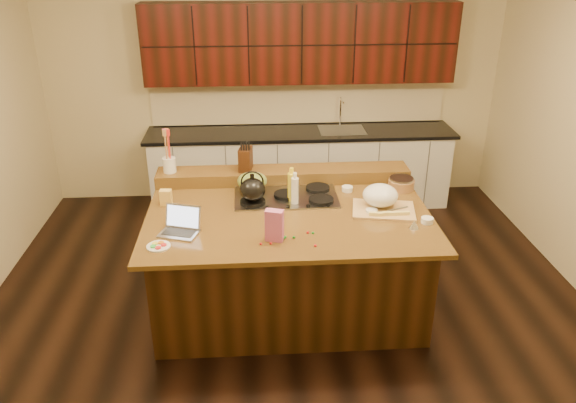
{
  "coord_description": "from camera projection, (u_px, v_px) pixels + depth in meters",
  "views": [
    {
      "loc": [
        -0.3,
        -4.27,
        3.02
      ],
      "look_at": [
        0.0,
        0.05,
        1.0
      ],
      "focal_mm": 35.0,
      "sensor_mm": 36.0,
      "label": 1
    }
  ],
  "objects": [
    {
      "name": "room",
      "position": [
        288.0,
        165.0,
        4.58
      ],
      "size": [
        5.52,
        5.02,
        2.72
      ],
      "color": "black",
      "rests_on": "ground"
    },
    {
      "name": "island",
      "position": [
        288.0,
        259.0,
        4.96
      ],
      "size": [
        2.4,
        1.6,
        0.92
      ],
      "color": "black",
      "rests_on": "ground"
    },
    {
      "name": "back_ledge",
      "position": [
        283.0,
        175.0,
        5.37
      ],
      "size": [
        2.4,
        0.3,
        0.12
      ],
      "primitive_type": "cube",
      "color": "black",
      "rests_on": "island"
    },
    {
      "name": "cooktop",
      "position": [
        286.0,
        196.0,
        5.03
      ],
      "size": [
        0.92,
        0.52,
        0.05
      ],
      "color": "gray",
      "rests_on": "island"
    },
    {
      "name": "back_counter",
      "position": [
        301.0,
        126.0,
        6.77
      ],
      "size": [
        3.7,
        0.66,
        2.4
      ],
      "color": "silver",
      "rests_on": "ground"
    },
    {
      "name": "kettle",
      "position": [
        252.0,
        190.0,
        4.84
      ],
      "size": [
        0.25,
        0.25,
        0.2
      ],
      "primitive_type": "ellipsoid",
      "rotation": [
        0.0,
        0.0,
        0.13
      ],
      "color": "black",
      "rests_on": "cooktop"
    },
    {
      "name": "green_bowl",
      "position": [
        252.0,
        181.0,
        5.09
      ],
      "size": [
        0.27,
        0.27,
        0.15
      ],
      "primitive_type": "ellipsoid",
      "rotation": [
        0.0,
        0.0,
        0.01
      ],
      "color": "olive",
      "rests_on": "cooktop"
    },
    {
      "name": "laptop",
      "position": [
        181.0,
        226.0,
        4.43
      ],
      "size": [
        0.35,
        0.31,
        0.2
      ],
      "rotation": [
        0.0,
        0.0,
        -0.31
      ],
      "color": "#B7B7BC",
      "rests_on": "island"
    },
    {
      "name": "oil_bottle",
      "position": [
        292.0,
        188.0,
        4.91
      ],
      "size": [
        0.09,
        0.09,
        0.27
      ],
      "primitive_type": "cylinder",
      "rotation": [
        0.0,
        0.0,
        0.38
      ],
      "color": "gold",
      "rests_on": "island"
    },
    {
      "name": "vinegar_bottle",
      "position": [
        295.0,
        191.0,
        4.86
      ],
      "size": [
        0.07,
        0.07,
        0.25
      ],
      "primitive_type": "cylinder",
      "rotation": [
        0.0,
        0.0,
        -0.13
      ],
      "color": "silver",
      "rests_on": "island"
    },
    {
      "name": "wooden_tray",
      "position": [
        381.0,
        199.0,
        4.8
      ],
      "size": [
        0.58,
        0.47,
        0.21
      ],
      "rotation": [
        0.0,
        0.0,
        -0.18
      ],
      "color": "tan",
      "rests_on": "island"
    },
    {
      "name": "ramekin_a",
      "position": [
        427.0,
        220.0,
        4.58
      ],
      "size": [
        0.11,
        0.11,
        0.04
      ],
      "primitive_type": "cylinder",
      "rotation": [
        0.0,
        0.0,
        -0.13
      ],
      "color": "white",
      "rests_on": "island"
    },
    {
      "name": "ramekin_b",
      "position": [
        372.0,
        212.0,
        4.73
      ],
      "size": [
        0.11,
        0.11,
        0.04
      ],
      "primitive_type": "cylinder",
      "rotation": [
        0.0,
        0.0,
        0.16
      ],
      "color": "white",
      "rests_on": "island"
    },
    {
      "name": "ramekin_c",
      "position": [
        347.0,
        189.0,
        5.17
      ],
      "size": [
        0.12,
        0.12,
        0.04
      ],
      "primitive_type": "cylinder",
      "rotation": [
        0.0,
        0.0,
        0.17
      ],
      "color": "white",
      "rests_on": "island"
    },
    {
      "name": "strainer_bowl",
      "position": [
        401.0,
        184.0,
        5.2
      ],
      "size": [
        0.3,
        0.3,
        0.09
      ],
      "primitive_type": "cylinder",
      "rotation": [
        0.0,
        0.0,
        0.28
      ],
      "color": "#996B3F",
      "rests_on": "island"
    },
    {
      "name": "kitchen_timer",
      "position": [
        414.0,
        224.0,
        4.49
      ],
      "size": [
        0.09,
        0.09,
        0.07
      ],
      "primitive_type": "cone",
      "rotation": [
        0.0,
        0.0,
        -0.18
      ],
      "color": "silver",
      "rests_on": "island"
    },
    {
      "name": "pink_bag",
      "position": [
        274.0,
        225.0,
        4.27
      ],
      "size": [
        0.15,
        0.11,
        0.25
      ],
      "primitive_type": "cube",
      "rotation": [
        0.0,
        0.0,
        -0.28
      ],
      "color": "#BB588F",
      "rests_on": "island"
    },
    {
      "name": "candy_plate",
      "position": [
        159.0,
        246.0,
        4.23
      ],
      "size": [
        0.23,
        0.23,
        0.01
      ],
      "primitive_type": "cylinder",
      "rotation": [
        0.0,
        0.0,
        -0.35
      ],
      "color": "white",
      "rests_on": "island"
    },
    {
      "name": "package_box",
      "position": [
        166.0,
        197.0,
        4.88
      ],
      "size": [
        0.1,
        0.08,
        0.14
      ],
      "primitive_type": "cube",
      "rotation": [
        0.0,
        0.0,
        -0.08
      ],
      "color": "#E9BE52",
      "rests_on": "island"
    },
    {
      "name": "utensil_crock",
      "position": [
        169.0,
        165.0,
        5.25
      ],
      "size": [
        0.13,
        0.13,
        0.14
      ],
      "primitive_type": "cylinder",
      "rotation": [
        0.0,
        0.0,
        0.09
      ],
      "color": "white",
      "rests_on": "back_ledge"
    },
    {
      "name": "knife_block",
      "position": [
        246.0,
        159.0,
        5.28
      ],
      "size": [
        0.14,
        0.2,
        0.22
      ],
      "primitive_type": "cube",
      "rotation": [
        0.0,
        0.0,
        -0.18
      ],
      "color": "black",
      "rests_on": "back_ledge"
    },
    {
      "name": "gumdrop_0",
      "position": [
        261.0,
        244.0,
        4.26
      ],
      "size": [
        0.02,
        0.02,
        0.02
      ],
      "primitive_type": "ellipsoid",
      "color": "red",
      "rests_on": "island"
    },
    {
      "name": "gumdrop_1",
      "position": [
        284.0,
        238.0,
        4.34
      ],
      "size": [
        0.02,
        0.02,
        0.02
      ],
      "primitive_type": "ellipsoid",
      "color": "#198C26",
      "rests_on": "island"
    },
    {
      "name": "gumdrop_2",
      "position": [
        274.0,
        233.0,
        4.41
      ],
      "size": [
        0.02,
        0.02,
        0.02
      ],
      "primitive_type": "ellipsoid",
      "color": "red",
      "rests_on": "island"
    },
    {
      "name": "gumdrop_3",
      "position": [
        294.0,
        237.0,
        4.35
      ],
      "size": [
        0.02,
        0.02,
        0.02
      ],
      "primitive_type": "ellipsoid",
      "color": "#198C26",
      "rests_on": "island"
    },
    {
      "name": "gumdrop_4",
      "position": [
        271.0,
        243.0,
        4.26
      ],
      "size": [
        0.02,
        0.02,
        0.02
      ],
      "primitive_type": "ellipsoid",
      "color": "red",
      "rests_on": "island"
    },
    {
      "name": "gumdrop_5",
      "position": [
        285.0,
        237.0,
        4.35
      ],
      "size": [
        0.02,
        0.02,
        0.02
      ],
      "primitive_type": "ellipsoid",
      "color": "#198C26",
      "rests_on": "island"
    },
    {
      "name": "gumdrop_6",
      "position": [
        315.0,
        246.0,
        4.23
      ],
      "size": [
        0.02,
        0.02,
        0.02
      ],
      "primitive_type": "ellipsoid",
      "color": "red",
      "rests_on": "island"
    },
    {
      "name": "gumdrop_7",
      "position": [
        313.0,
        233.0,
        4.41
      ],
      "size": [
        0.02,
        0.02,
        0.02
      ],
      "primitive_type": "ellipsoid",
      "color": "#198C26",
      "rests_on": "island"
    },
    {
      "name": "gumdrop_8",
      "position": [
        308.0,
        232.0,
        4.42
      ],
      "size": [
        0.02,
        0.02,
        0.02
      ],
      "primitive_type": "ellipsoid",
      "color": "red",
      "rests_on": "island"
    }
  ]
}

